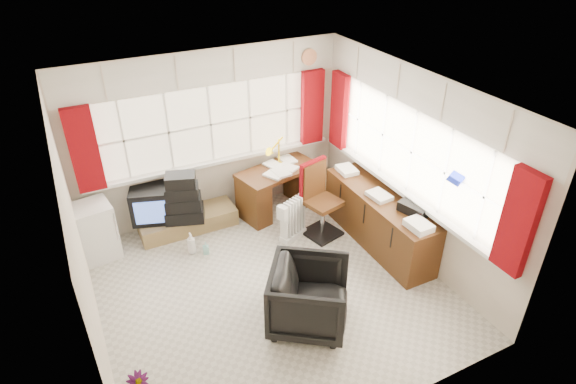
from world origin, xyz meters
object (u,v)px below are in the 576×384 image
at_px(office_chair, 309,297).
at_px(mini_fridge, 96,231).
at_px(desk_lamp, 279,145).
at_px(credenza, 378,219).
at_px(desk, 278,187).
at_px(crt_tv, 152,203).
at_px(radiator, 293,222).
at_px(task_chair, 317,196).
at_px(tv_bench, 188,221).

xyz_separation_m(office_chair, mini_fridge, (-1.94, 2.35, 0.01)).
distance_m(desk_lamp, credenza, 1.84).
xyz_separation_m(desk, crt_tv, (-1.86, 0.24, 0.11)).
relative_size(desk_lamp, radiator, 0.73).
relative_size(desk, credenza, 0.67).
distance_m(task_chair, mini_fridge, 3.03).
xyz_separation_m(tv_bench, mini_fridge, (-1.25, -0.08, 0.27)).
xyz_separation_m(credenza, crt_tv, (-2.72, 1.64, 0.11)).
xyz_separation_m(desk, radiator, (-0.14, -0.77, -0.14)).
height_order(desk, mini_fridge, mini_fridge).
bearing_deg(desk, mini_fridge, 179.00).
relative_size(desk_lamp, tv_bench, 0.33).
bearing_deg(task_chair, radiator, 179.66).
distance_m(credenza, crt_tv, 3.18).
bearing_deg(radiator, desk_lamp, 76.22).
bearing_deg(desk_lamp, task_chair, -79.73).
bearing_deg(mini_fridge, credenza, -22.21).
bearing_deg(crt_tv, mini_fridge, -166.22).
height_order(radiator, credenza, credenza).
bearing_deg(desk_lamp, mini_fridge, -178.11).
height_order(desk, crt_tv, crt_tv).
height_order(desk_lamp, office_chair, desk_lamp).
bearing_deg(desk, tv_bench, 174.92).
relative_size(task_chair, credenza, 0.56).
relative_size(desk, task_chair, 1.21).
height_order(desk_lamp, crt_tv, desk_lamp).
bearing_deg(crt_tv, desk, -7.48).
distance_m(desk_lamp, mini_fridge, 2.82).
xyz_separation_m(task_chair, crt_tv, (-2.11, 1.01, -0.09)).
distance_m(radiator, crt_tv, 2.01).
height_order(tv_bench, crt_tv, crt_tv).
xyz_separation_m(desk, task_chair, (0.25, -0.77, 0.19)).
bearing_deg(radiator, credenza, -32.08).
relative_size(task_chair, office_chair, 1.30).
relative_size(office_chair, crt_tv, 1.25).
bearing_deg(radiator, task_chair, -0.34).
relative_size(office_chair, radiator, 1.37).
distance_m(task_chair, office_chair, 1.83).
bearing_deg(radiator, tv_bench, 145.07).
bearing_deg(office_chair, tv_bench, 50.82).
bearing_deg(desk, radiator, -100.15).
relative_size(task_chair, radiator, 1.78).
distance_m(desk_lamp, radiator, 1.21).
height_order(task_chair, radiator, task_chair).
bearing_deg(mini_fridge, desk_lamp, 1.89).
height_order(desk_lamp, credenza, desk_lamp).
relative_size(credenza, mini_fridge, 2.50).
distance_m(task_chair, credenza, 0.90).
height_order(desk, desk_lamp, desk_lamp).
xyz_separation_m(task_chair, radiator, (-0.39, 0.00, -0.34)).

